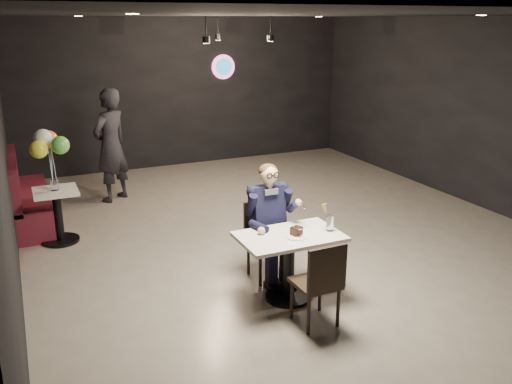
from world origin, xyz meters
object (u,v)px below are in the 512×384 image
main_table (289,267)px  seated_man (267,221)px  passerby (111,146)px  chair_near (315,281)px  chair_far (267,242)px  balloon_vase (55,185)px  sundae_glass (330,223)px  booth_bench (30,190)px  side_table (58,217)px

main_table → seated_man: 0.65m
main_table → seated_man: seated_man is taller
seated_man → passerby: size_ratio=0.76×
chair_near → seated_man: seated_man is taller
chair_far → balloon_vase: 3.07m
sundae_glass → booth_bench: size_ratio=0.09×
sundae_glass → passerby: passerby is taller
main_table → sundae_glass: sundae_glass is taller
chair_near → side_table: size_ratio=1.28×
chair_far → seated_man: size_ratio=0.64×
chair_far → side_table: (-2.14, 2.17, -0.10)m
chair_far → booth_bench: size_ratio=0.45×
booth_bench → seated_man: bearing=-52.4°
chair_far → passerby: 3.92m
side_table → balloon_vase: balloon_vase is taller
main_table → chair_far: bearing=90.0°
main_table → chair_near: bearing=-90.0°
seated_man → side_table: size_ratio=2.00×
seated_man → sundae_glass: size_ratio=8.04×
chair_far → chair_near: size_ratio=1.00×
main_table → seated_man: bearing=90.0°
chair_near → sundae_glass: (0.45, 0.49, 0.38)m
sundae_glass → passerby: bearing=109.8°
side_table → passerby: (1.03, 1.56, 0.59)m
booth_bench → passerby: 1.51m
side_table → chair_far: bearing=-45.3°
main_table → chair_far: chair_far is taller
sundae_glass → side_table: 3.84m
side_table → balloon_vase: size_ratio=4.71×
chair_near → balloon_vase: size_ratio=6.03×
balloon_vase → passerby: 1.87m
chair_far → passerby: (-1.11, 3.72, 0.49)m
chair_far → side_table: size_ratio=1.28×
main_table → passerby: 4.45m
main_table → seated_man: size_ratio=0.76×
chair_far → side_table: bearing=134.7°
booth_bench → chair_far: bearing=-52.4°
sundae_glass → balloon_vase: (-2.60, 2.79, -0.01)m
seated_man → balloon_vase: seated_man is taller
sundae_glass → passerby: 4.62m
seated_man → balloon_vase: 3.05m
chair_near → chair_far: bearing=88.9°
main_table → side_table: 3.46m
chair_near → passerby: bearing=101.9°
sundae_glass → booth_bench: booth_bench is taller
sundae_glass → chair_far: bearing=126.1°
seated_man → sundae_glass: (0.45, -0.62, 0.12)m
chair_far → side_table: 3.05m
chair_near → sundae_glass: 0.77m
main_table → side_table: main_table is taller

